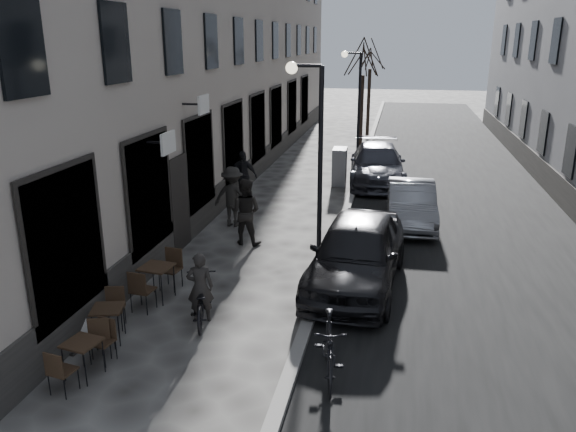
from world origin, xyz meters
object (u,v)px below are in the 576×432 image
(bistro_set_b, at_px, (108,321))
(car_mid, at_px, (411,204))
(car_far, at_px, (377,164))
(bicycle, at_px, (201,300))
(streetlamp_near, at_px, (313,146))
(bistro_set_c, at_px, (157,279))
(sign_board, at_px, (72,324))
(bistro_set_a, at_px, (83,355))
(moped, at_px, (329,348))
(utility_cabinet, at_px, (339,166))
(pedestrian_far, at_px, (243,176))
(streetlamp_far, at_px, (355,97))
(pedestrian_near, at_px, (245,212))
(tree_far, at_px, (371,55))
(tree_near, at_px, (363,59))
(pedestrian_mid, at_px, (233,197))
(car_near, at_px, (357,253))

(bistro_set_b, bearing_deg, car_mid, 39.98)
(car_far, bearing_deg, bicycle, -107.60)
(streetlamp_near, bearing_deg, bistro_set_c, -143.09)
(bistro_set_c, xyz_separation_m, sign_board, (-0.73, -2.21, -0.01))
(bistro_set_c, relative_size, bicycle, 0.94)
(bistro_set_a, bearing_deg, moped, 21.29)
(utility_cabinet, bearing_deg, car_mid, -60.97)
(bicycle, distance_m, pedestrian_far, 9.07)
(streetlamp_far, height_order, bicycle, streetlamp_far)
(bistro_set_a, relative_size, pedestrian_far, 0.77)
(car_mid, relative_size, car_far, 0.77)
(bistro_set_b, distance_m, moped, 4.33)
(pedestrian_far, bearing_deg, sign_board, -91.08)
(pedestrian_near, bearing_deg, tree_far, -90.67)
(bistro_set_a, height_order, bistro_set_b, bistro_set_b)
(streetlamp_far, height_order, bistro_set_b, streetlamp_far)
(tree_near, distance_m, car_mid, 11.74)
(sign_board, xyz_separation_m, pedestrian_mid, (0.89, 7.54, 0.47))
(tree_far, distance_m, utility_cabinet, 12.78)
(sign_board, bearing_deg, bistro_set_b, 38.22)
(pedestrian_mid, xyz_separation_m, car_mid, (5.43, 1.24, -0.27))
(bistro_set_b, height_order, sign_board, sign_board)
(bistro_set_a, bearing_deg, car_near, 57.83)
(bicycle, relative_size, car_near, 0.35)
(tree_near, bearing_deg, car_near, -86.00)
(tree_far, height_order, moped, tree_far)
(pedestrian_far, bearing_deg, bistro_set_a, -87.16)
(streetlamp_near, distance_m, pedestrian_mid, 4.75)
(pedestrian_mid, distance_m, car_near, 5.57)
(utility_cabinet, relative_size, bicycle, 0.84)
(bicycle, distance_m, car_far, 12.83)
(tree_near, height_order, tree_far, same)
(car_far, bearing_deg, sign_board, -113.90)
(pedestrian_near, height_order, moped, pedestrian_near)
(tree_far, relative_size, car_mid, 1.41)
(pedestrian_near, height_order, car_far, pedestrian_near)
(tree_near, bearing_deg, moped, -87.22)
(bicycle, height_order, pedestrian_far, pedestrian_far)
(tree_near, relative_size, utility_cabinet, 3.91)
(streetlamp_far, height_order, car_mid, streetlamp_far)
(bistro_set_b, bearing_deg, car_far, 56.09)
(streetlamp_near, xyz_separation_m, sign_board, (-3.85, -4.55, -2.69))
(streetlamp_far, xyz_separation_m, pedestrian_far, (-3.43, -6.18, -2.25))
(tree_near, relative_size, pedestrian_mid, 3.04)
(bistro_set_c, distance_m, bicycle, 1.50)
(streetlamp_far, relative_size, tree_far, 0.89)
(sign_board, bearing_deg, pedestrian_near, 82.92)
(bicycle, height_order, car_far, car_far)
(streetlamp_far, bearing_deg, pedestrian_far, -119.00)
(tree_far, bearing_deg, pedestrian_mid, -99.53)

